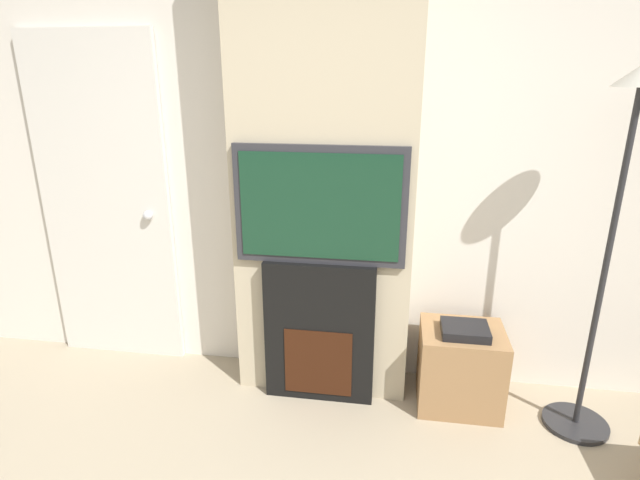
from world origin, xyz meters
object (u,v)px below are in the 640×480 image
floor_lamp (616,215)px  fireplace (320,331)px  media_stand (460,366)px  television (320,206)px

floor_lamp → fireplace: bearing=177.3°
fireplace → media_stand: (0.80, 0.04, -0.18)m
floor_lamp → television: bearing=177.4°
fireplace → television: television is taller
television → media_stand: television is taller
television → floor_lamp: (1.42, -0.07, 0.03)m
fireplace → floor_lamp: (1.42, -0.07, 0.77)m
fireplace → floor_lamp: floor_lamp is taller
fireplace → media_stand: 0.82m
fireplace → floor_lamp: bearing=-2.7°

